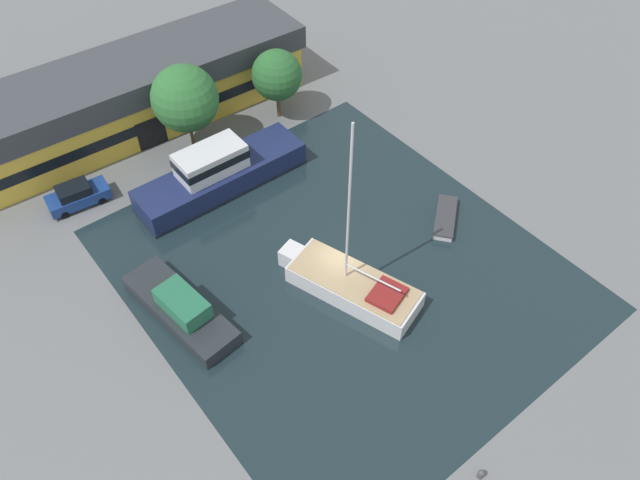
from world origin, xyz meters
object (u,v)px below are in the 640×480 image
(motor_cruiser, at_px, (219,173))
(small_dinghy, at_px, (445,218))
(parked_car, at_px, (77,195))
(warehouse_building, at_px, (128,95))
(quay_tree_by_water, at_px, (277,75))
(quay_tree_near_building, at_px, (185,98))
(sailboat_moored, at_px, (351,284))
(cabin_boat, at_px, (181,308))

(motor_cruiser, bearing_deg, small_dinghy, -140.61)
(parked_car, bearing_deg, warehouse_building, 135.20)
(quay_tree_by_water, xyz_separation_m, motor_cruiser, (-8.72, -4.52, -2.59))
(quay_tree_by_water, bearing_deg, parked_car, 178.94)
(warehouse_building, xyz_separation_m, parked_car, (-7.67, -6.26, -1.95))
(motor_cruiser, bearing_deg, warehouse_building, 7.75)
(parked_car, bearing_deg, quay_tree_near_building, 98.24)
(warehouse_building, height_order, sailboat_moored, sailboat_moored)
(quay_tree_near_building, relative_size, quay_tree_by_water, 1.21)
(sailboat_moored, xyz_separation_m, cabin_boat, (-9.48, 5.16, 0.01))
(sailboat_moored, distance_m, small_dinghy, 9.51)
(sailboat_moored, bearing_deg, quay_tree_by_water, 49.38)
(warehouse_building, bearing_deg, motor_cruiser, -80.50)
(warehouse_building, height_order, quay_tree_near_building, quay_tree_near_building)
(cabin_boat, bearing_deg, quay_tree_near_building, 50.08)
(parked_car, xyz_separation_m, sailboat_moored, (10.33, -18.65, -0.10))
(warehouse_building, height_order, quay_tree_by_water, quay_tree_by_water)
(sailboat_moored, height_order, motor_cruiser, sailboat_moored)
(quay_tree_by_water, height_order, small_dinghy, quay_tree_by_water)
(quay_tree_by_water, distance_m, small_dinghy, 18.08)
(small_dinghy, relative_size, cabin_boat, 0.46)
(motor_cruiser, bearing_deg, cabin_boat, 136.39)
(motor_cruiser, bearing_deg, parked_car, 62.25)
(sailboat_moored, relative_size, motor_cruiser, 1.00)
(warehouse_building, xyz_separation_m, motor_cruiser, (1.47, -11.12, -1.46))
(warehouse_building, relative_size, cabin_boat, 3.39)
(warehouse_building, distance_m, quay_tree_by_water, 12.19)
(warehouse_building, height_order, parked_car, warehouse_building)
(parked_car, distance_m, cabin_boat, 13.52)
(sailboat_moored, bearing_deg, motor_cruiser, 76.64)
(sailboat_moored, xyz_separation_m, small_dinghy, (9.47, 0.72, -0.48))
(quay_tree_by_water, distance_m, parked_car, 18.13)
(quay_tree_by_water, xyz_separation_m, sailboat_moored, (-7.52, -18.32, -3.19))
(parked_car, distance_m, small_dinghy, 26.72)
(parked_car, bearing_deg, motor_cruiser, 68.01)
(quay_tree_by_water, height_order, motor_cruiser, quay_tree_by_water)
(warehouse_building, bearing_deg, cabin_boat, -107.08)
(warehouse_building, relative_size, small_dinghy, 7.34)
(parked_car, height_order, sailboat_moored, sailboat_moored)
(sailboat_moored, relative_size, small_dinghy, 3.21)
(sailboat_moored, relative_size, cabin_boat, 1.48)
(warehouse_building, distance_m, small_dinghy, 27.18)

